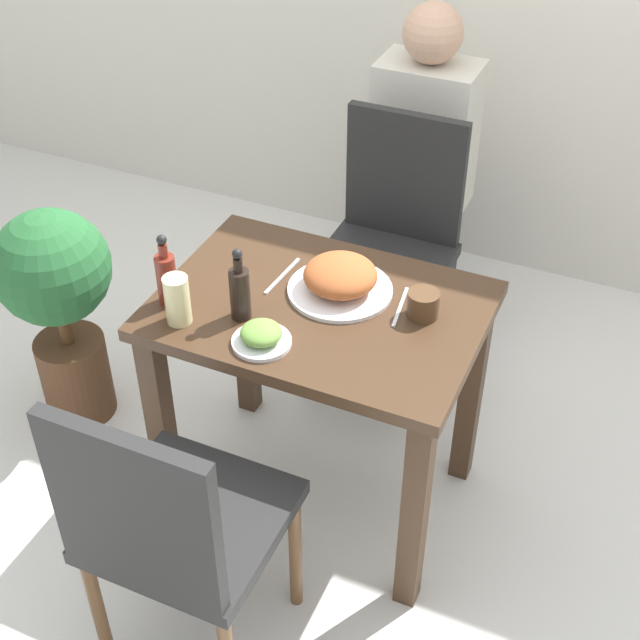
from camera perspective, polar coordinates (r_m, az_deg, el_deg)
ground_plane at (r=2.81m, az=0.00°, el=-10.80°), size 16.00×16.00×0.00m
dining_table at (r=2.40m, az=0.00°, el=-1.76°), size 0.84×0.60×0.72m
chair_near at (r=2.08m, az=-9.51°, el=-12.91°), size 0.42×0.42×0.91m
chair_far at (r=2.95m, az=4.51°, el=5.30°), size 0.42×0.42×0.91m
food_plate at (r=2.33m, az=1.30°, el=2.67°), size 0.28×0.28×0.10m
side_plate at (r=2.18m, az=-3.78°, el=-1.03°), size 0.15×0.15×0.06m
drink_cup at (r=2.27m, az=6.61°, el=1.00°), size 0.08×0.08×0.07m
juice_glass at (r=2.25m, az=-9.12°, el=1.28°), size 0.06×0.06×0.13m
sauce_bottle at (r=2.23m, az=-5.15°, el=1.85°), size 0.05×0.05×0.21m
condiment_bottle at (r=2.31m, az=-9.81°, el=2.75°), size 0.05×0.05×0.21m
fork_utensil at (r=2.41m, az=-2.42°, el=2.85°), size 0.02×0.18×0.00m
spoon_utensil at (r=2.31m, az=5.16°, el=0.85°), size 0.03×0.17×0.00m
potted_plant_left at (r=2.86m, az=-16.43°, el=1.46°), size 0.36×0.36×0.77m
person_figure at (r=3.24m, az=6.56°, el=9.63°), size 0.34×0.22×1.17m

